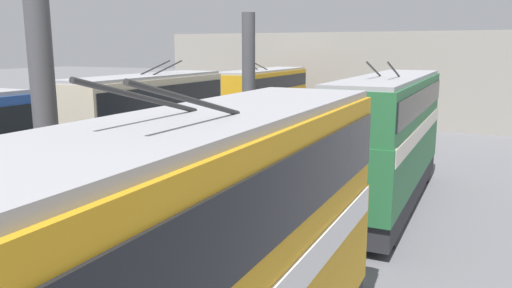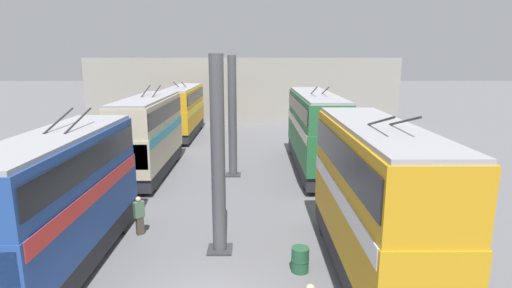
# 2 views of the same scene
# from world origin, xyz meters

# --- Properties ---
(depot_back_wall) EXTENTS (0.50, 36.00, 7.40)m
(depot_back_wall) POSITION_xyz_m (35.39, 0.00, 3.70)
(depot_back_wall) COLOR gray
(depot_back_wall) RESTS_ON ground_plane
(support_column_near) EXTENTS (0.95, 0.95, 7.56)m
(support_column_near) POSITION_xyz_m (3.88, 0.00, 3.66)
(support_column_near) COLOR #4C4C51
(support_column_near) RESTS_ON ground_plane
(support_column_far) EXTENTS (0.95, 0.95, 7.56)m
(support_column_far) POSITION_xyz_m (14.11, 0.00, 3.66)
(support_column_far) COLOR #4C4C51
(support_column_far) RESTS_ON ground_plane
(bus_left_near) EXTENTS (9.17, 2.54, 5.92)m
(bus_left_near) POSITION_xyz_m (2.12, -5.38, 3.01)
(bus_left_near) COLOR black
(bus_left_near) RESTS_ON ground_plane
(bus_left_far) EXTENTS (11.50, 2.54, 5.75)m
(bus_left_far) POSITION_xyz_m (15.51, -5.38, 2.94)
(bus_left_far) COLOR black
(bus_left_far) RESTS_ON ground_plane
(bus_right_near) EXTENTS (9.19, 2.54, 5.52)m
(bus_right_near) POSITION_xyz_m (2.64, 5.38, 2.80)
(bus_right_near) COLOR black
(bus_right_near) RESTS_ON ground_plane
(bus_right_mid) EXTENTS (9.54, 2.54, 5.59)m
(bus_right_mid) POSITION_xyz_m (14.49, 5.38, 2.83)
(bus_right_mid) COLOR black
(bus_right_mid) RESTS_ON ground_plane
(bus_right_far) EXTENTS (10.56, 2.54, 5.33)m
(bus_right_far) POSITION_xyz_m (27.34, 5.38, 2.69)
(bus_right_far) COLOR black
(bus_right_far) RESTS_ON ground_plane
(person_by_right_row) EXTENTS (0.45, 0.48, 1.70)m
(person_by_right_row) POSITION_xyz_m (5.36, 3.53, 0.90)
(person_by_right_row) COLOR #473D33
(person_by_right_row) RESTS_ON ground_plane
(person_aisle_midway) EXTENTS (0.48, 0.39, 1.54)m
(person_aisle_midway) POSITION_xyz_m (11.26, 0.91, 0.80)
(person_aisle_midway) COLOR #384251
(person_aisle_midway) RESTS_ON ground_plane
(oil_drum) EXTENTS (0.65, 0.65, 0.89)m
(oil_drum) POSITION_xyz_m (2.31, -2.97, 0.45)
(oil_drum) COLOR #235638
(oil_drum) RESTS_ON ground_plane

